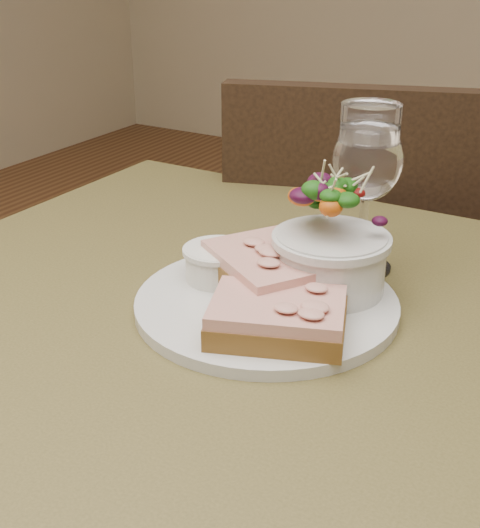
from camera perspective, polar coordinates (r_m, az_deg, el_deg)
The scene contains 9 objects.
cafe_table at distance 0.79m, azimuth -1.09°, elevation -10.52°, with size 0.80×0.80×0.75m.
chair_far at distance 1.48m, azimuth 8.53°, elevation -8.92°, with size 0.53×0.53×0.90m.
dinner_plate at distance 0.75m, azimuth 2.06°, elevation -3.10°, with size 0.27×0.27×0.01m, color silver.
sandwich_front at distance 0.68m, azimuth 2.92°, elevation -4.16°, with size 0.15×0.13×0.03m.
sandwich_back at distance 0.75m, azimuth 2.19°, elevation -0.38°, with size 0.16×0.15×0.03m.
ramekin at distance 0.78m, azimuth -1.73°, elevation 0.18°, with size 0.07×0.07×0.04m.
salad_bowl at distance 0.75m, azimuth 7.13°, elevation 2.11°, with size 0.11×0.11×0.13m.
garnish at distance 0.84m, azimuth 0.15°, elevation 0.99°, with size 0.05×0.04×0.02m.
wine_glass at distance 0.81m, azimuth 9.86°, elevation 7.61°, with size 0.08×0.08×0.18m.
Camera 1 is at (0.34, -0.55, 1.11)m, focal length 50.00 mm.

